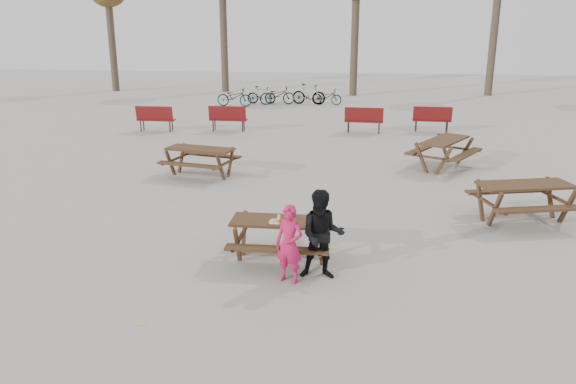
# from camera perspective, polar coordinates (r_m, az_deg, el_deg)

# --- Properties ---
(ground) EXTENTS (80.00, 80.00, 0.00)m
(ground) POSITION_cam_1_polar(r_m,az_deg,el_deg) (10.41, -0.68, -6.87)
(ground) COLOR gray
(ground) RESTS_ON ground
(main_picnic_table) EXTENTS (1.80, 1.45, 0.78)m
(main_picnic_table) POSITION_cam_1_polar(r_m,az_deg,el_deg) (10.18, -0.69, -3.85)
(main_picnic_table) COLOR #361C13
(main_picnic_table) RESTS_ON ground
(food_tray) EXTENTS (0.18, 0.11, 0.03)m
(food_tray) POSITION_cam_1_polar(r_m,az_deg,el_deg) (9.95, -1.39, -3.10)
(food_tray) COLOR white
(food_tray) RESTS_ON main_picnic_table
(bread_roll) EXTENTS (0.14, 0.06, 0.05)m
(bread_roll) POSITION_cam_1_polar(r_m,az_deg,el_deg) (9.93, -1.39, -2.87)
(bread_roll) COLOR tan
(bread_roll) RESTS_ON food_tray
(soda_bottle) EXTENTS (0.07, 0.07, 0.17)m
(soda_bottle) POSITION_cam_1_polar(r_m,az_deg,el_deg) (9.90, -0.93, -2.86)
(soda_bottle) COLOR silver
(soda_bottle) RESTS_ON main_picnic_table
(child) EXTENTS (0.57, 0.47, 1.34)m
(child) POSITION_cam_1_polar(r_m,az_deg,el_deg) (9.32, 0.14, -5.32)
(child) COLOR #C81951
(child) RESTS_ON ground
(adult) EXTENTS (0.80, 0.64, 1.56)m
(adult) POSITION_cam_1_polar(r_m,az_deg,el_deg) (9.43, 3.50, -4.37)
(adult) COLOR black
(adult) RESTS_ON ground
(picnic_table_east) EXTENTS (2.34, 2.06, 0.86)m
(picnic_table_east) POSITION_cam_1_polar(r_m,az_deg,el_deg) (13.24, 22.80, -1.00)
(picnic_table_east) COLOR #361C13
(picnic_table_east) RESTS_ON ground
(picnic_table_north) EXTENTS (2.17, 1.89, 0.81)m
(picnic_table_north) POSITION_cam_1_polar(r_m,az_deg,el_deg) (16.04, -8.88, 3.02)
(picnic_table_north) COLOR #361C13
(picnic_table_north) RESTS_ON ground
(picnic_table_far) EXTENTS (2.42, 2.56, 0.87)m
(picnic_table_far) POSITION_cam_1_polar(r_m,az_deg,el_deg) (17.39, 15.54, 3.78)
(picnic_table_far) COLOR #361C13
(picnic_table_far) RESTS_ON ground
(park_bench_row) EXTENTS (12.48, 1.74, 1.03)m
(park_bench_row) POSITION_cam_1_polar(r_m,az_deg,el_deg) (22.45, 0.68, 7.45)
(park_bench_row) COLOR maroon
(park_bench_row) RESTS_ON ground
(bicycle_row) EXTENTS (6.51, 1.99, 1.08)m
(bicycle_row) POSITION_cam_1_polar(r_m,az_deg,el_deg) (29.98, -0.81, 9.77)
(bicycle_row) COLOR black
(bicycle_row) RESTS_ON ground
(fallen_leaves) EXTENTS (11.00, 11.00, 0.01)m
(fallen_leaves) POSITION_cam_1_polar(r_m,az_deg,el_deg) (12.68, 3.08, -2.44)
(fallen_leaves) COLOR gold
(fallen_leaves) RESTS_ON ground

